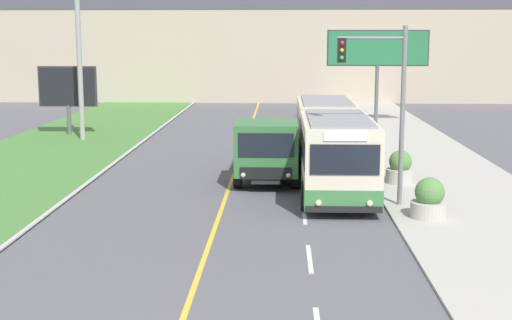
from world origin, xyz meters
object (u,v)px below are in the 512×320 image
dump_truck (267,151)px  traffic_light_mast (384,93)px  city_bus (331,144)px  utility_pole_far (79,52)px  billboard_small (68,88)px  planter_round_second (400,169)px  billboard_large (378,51)px  planter_round_near (429,200)px

dump_truck → traffic_light_mast: traffic_light_mast is taller
city_bus → utility_pole_far: size_ratio=1.35×
city_bus → dump_truck: bearing=-168.2°
billboard_small → city_bus: bearing=-41.9°
city_bus → utility_pole_far: bearing=140.6°
city_bus → planter_round_second: (2.66, -0.77, -0.85)m
traffic_light_mast → planter_round_second: 5.04m
billboard_large → planter_round_second: (-1.59, -19.56, -4.12)m
city_bus → billboard_large: (4.24, 18.79, 3.27)m
dump_truck → billboard_small: bearing=131.5°
billboard_large → planter_round_second: bearing=-94.6°
dump_truck → utility_pole_far: bearing=133.1°
billboard_large → billboard_small: size_ratio=1.64×
city_bus → planter_round_second: size_ratio=10.17×
city_bus → billboard_small: (-14.43, 12.93, 1.23)m
planter_round_second → city_bus: bearing=163.9°
dump_truck → billboard_small: billboard_small is taller
billboard_small → planter_round_second: (17.09, -13.70, -2.08)m
dump_truck → utility_pole_far: (-10.50, 11.24, 3.59)m
dump_truck → utility_pole_far: size_ratio=0.67×
planter_round_near → planter_round_second: planter_round_near is taller
billboard_small → planter_round_near: bearing=-48.2°
dump_truck → billboard_large: size_ratio=0.98×
dump_truck → billboard_large: bearing=70.7°
billboard_large → traffic_light_mast: bearing=-96.9°
utility_pole_far → city_bus: bearing=-39.4°
billboard_small → dump_truck: bearing=-48.5°
utility_pole_far → billboard_small: (-1.40, 2.22, -2.14)m
traffic_light_mast → billboard_large: (2.83, 23.24, 0.92)m
dump_truck → planter_round_second: dump_truck is taller
planter_round_near → billboard_large: bearing=86.4°
city_bus → traffic_light_mast: size_ratio=2.14×
city_bus → billboard_large: 19.54m
traffic_light_mast → planter_round_second: traffic_light_mast is taller
city_bus → planter_round_near: bearing=-66.6°
traffic_light_mast → planter_round_second: (1.24, 3.68, -3.21)m
city_bus → planter_round_near: size_ratio=10.08×
billboard_small → planter_round_second: billboard_small is taller
traffic_light_mast → billboard_small: traffic_light_mast is taller
utility_pole_far → billboard_small: utility_pole_far is taller
traffic_light_mast → planter_round_near: traffic_light_mast is taller
city_bus → traffic_light_mast: bearing=-72.3°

